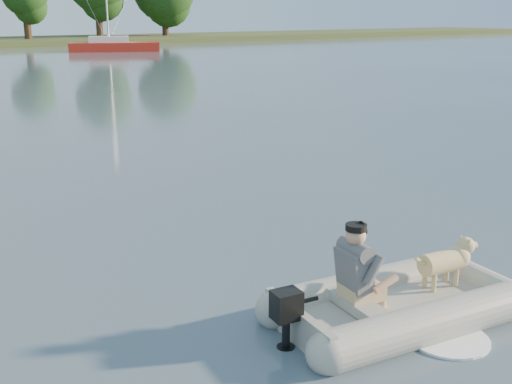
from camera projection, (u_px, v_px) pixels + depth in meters
water at (340, 305)px, 7.61m from camera, size 160.00×160.00×0.00m
dinghy at (405, 272)px, 7.19m from camera, size 4.47×3.16×1.29m
man at (356, 266)px, 6.89m from camera, size 0.72×0.63×0.99m
dog at (441, 266)px, 7.51m from camera, size 0.88×0.38×0.57m
outboard_motor at (286, 322)px, 6.58m from camera, size 0.40×0.30×0.73m
sailboat at (114, 46)px, 53.21m from camera, size 7.58×4.78×10.03m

